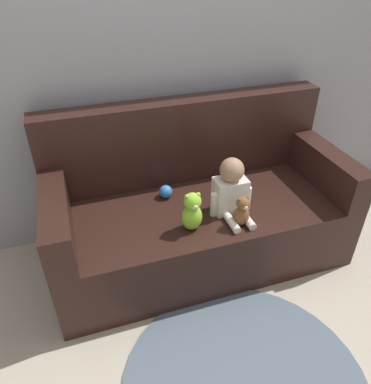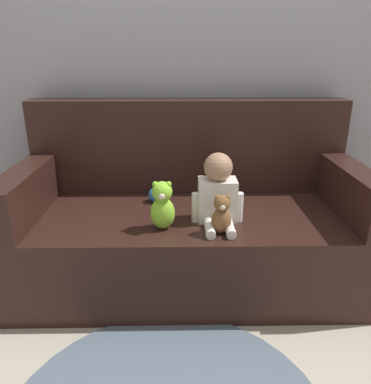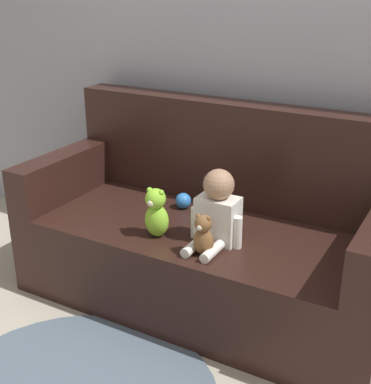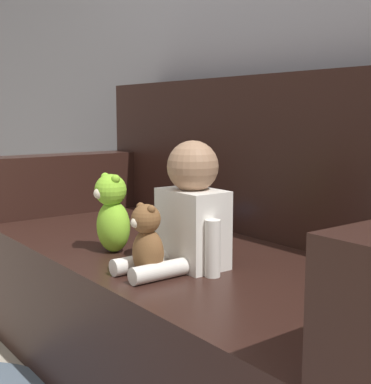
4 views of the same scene
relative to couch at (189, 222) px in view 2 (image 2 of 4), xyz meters
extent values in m
plane|color=#B7AD99|center=(0.00, -0.07, -0.36)|extent=(12.00, 12.00, 0.00)
cube|color=#93939E|center=(0.00, 0.47, 0.94)|extent=(8.00, 0.05, 2.60)
cube|color=black|center=(0.00, -0.07, -0.13)|extent=(1.99, 0.90, 0.47)
cube|color=black|center=(0.00, 0.29, 0.41)|extent=(1.99, 0.18, 0.59)
cube|color=black|center=(-0.92, -0.07, 0.24)|extent=(0.16, 0.90, 0.27)
cube|color=black|center=(0.92, -0.07, 0.24)|extent=(0.16, 0.90, 0.27)
cube|color=white|center=(0.15, -0.21, 0.23)|extent=(0.20, 0.14, 0.23)
sphere|color=#A37A5B|center=(0.15, -0.21, 0.41)|extent=(0.15, 0.15, 0.15)
cylinder|color=white|center=(0.10, -0.36, 0.13)|extent=(0.05, 0.18, 0.05)
cylinder|color=white|center=(0.20, -0.36, 0.13)|extent=(0.05, 0.18, 0.05)
cylinder|color=white|center=(0.03, -0.23, 0.19)|extent=(0.04, 0.04, 0.16)
cylinder|color=white|center=(0.26, -0.23, 0.19)|extent=(0.04, 0.04, 0.16)
ellipsoid|color=brown|center=(0.15, -0.37, 0.18)|extent=(0.10, 0.08, 0.14)
sphere|color=brown|center=(0.15, -0.38, 0.28)|extent=(0.08, 0.08, 0.08)
sphere|color=brown|center=(0.13, -0.38, 0.31)|extent=(0.02, 0.02, 0.02)
sphere|color=brown|center=(0.18, -0.38, 0.31)|extent=(0.02, 0.02, 0.02)
sphere|color=beige|center=(0.15, -0.41, 0.27)|extent=(0.03, 0.03, 0.03)
ellipsoid|color=#8CD133|center=(-0.15, -0.31, 0.19)|extent=(0.13, 0.10, 0.17)
sphere|color=#8CD133|center=(-0.15, -0.32, 0.32)|extent=(0.10, 0.10, 0.10)
sphere|color=#8CD133|center=(-0.18, -0.32, 0.36)|extent=(0.03, 0.03, 0.03)
sphere|color=#8CD133|center=(-0.11, -0.32, 0.36)|extent=(0.03, 0.03, 0.03)
sphere|color=beige|center=(-0.15, -0.36, 0.31)|extent=(0.04, 0.04, 0.04)
sphere|color=#337FDB|center=(-0.21, 0.06, 0.15)|extent=(0.09, 0.09, 0.09)
camera|label=1|loc=(-0.74, -1.98, 1.58)|focal=35.00mm
camera|label=2|loc=(-0.06, -2.09, 0.98)|focal=35.00mm
camera|label=3|loc=(1.19, -2.38, 1.34)|focal=50.00mm
camera|label=4|loc=(1.38, -1.17, 0.57)|focal=50.00mm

